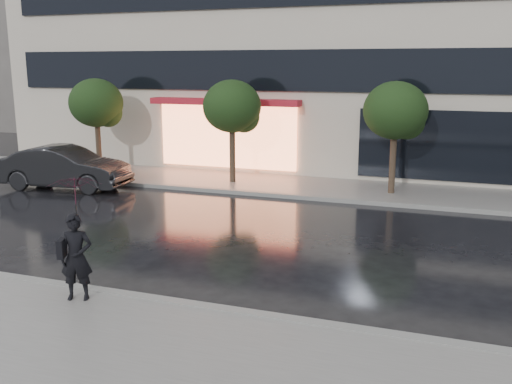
% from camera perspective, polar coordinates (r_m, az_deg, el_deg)
% --- Properties ---
extents(ground, '(120.00, 120.00, 0.00)m').
position_cam_1_polar(ground, '(12.08, -6.80, -9.41)').
color(ground, black).
rests_on(ground, ground).
extents(sidewalk_near, '(60.00, 4.50, 0.12)m').
position_cam_1_polar(sidewalk_near, '(9.54, -15.78, -15.72)').
color(sidewalk_near, slate).
rests_on(sidewalk_near, ground).
extents(sidewalk_far, '(60.00, 3.50, 0.12)m').
position_cam_1_polar(sidewalk_far, '(21.35, 5.40, 0.50)').
color(sidewalk_far, slate).
rests_on(sidewalk_far, ground).
extents(curb_near, '(60.00, 0.25, 0.14)m').
position_cam_1_polar(curb_near, '(11.24, -9.10, -10.83)').
color(curb_near, gray).
rests_on(curb_near, ground).
extents(curb_far, '(60.00, 0.25, 0.14)m').
position_cam_1_polar(curb_far, '(19.70, 4.15, -0.48)').
color(curb_far, gray).
rests_on(curb_far, ground).
extents(bg_building_left, '(14.00, 10.00, 12.00)m').
position_cam_1_polar(bg_building_left, '(48.90, -23.70, 13.29)').
color(bg_building_left, '#59544F').
rests_on(bg_building_left, ground).
extents(tree_far_west, '(2.20, 2.20, 3.99)m').
position_cam_1_polar(tree_far_west, '(24.49, -15.54, 8.41)').
color(tree_far_west, '#33261C').
rests_on(tree_far_west, ground).
extents(tree_mid_west, '(2.20, 2.20, 3.99)m').
position_cam_1_polar(tree_mid_west, '(21.63, -2.24, 8.36)').
color(tree_mid_west, '#33261C').
rests_on(tree_mid_west, ground).
extents(tree_mid_east, '(2.20, 2.20, 3.99)m').
position_cam_1_polar(tree_mid_east, '(20.21, 13.93, 7.71)').
color(tree_mid_east, '#33261C').
rests_on(tree_mid_east, ground).
extents(parked_car, '(4.96, 2.16, 1.59)m').
position_cam_1_polar(parked_car, '(22.30, -18.57, 2.33)').
color(parked_car, black).
rests_on(parked_car, ground).
extents(pedestrian_with_umbrella, '(1.26, 1.27, 2.39)m').
position_cam_1_polar(pedestrian_with_umbrella, '(11.13, -17.60, -2.61)').
color(pedestrian_with_umbrella, black).
rests_on(pedestrian_with_umbrella, sidewalk_near).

